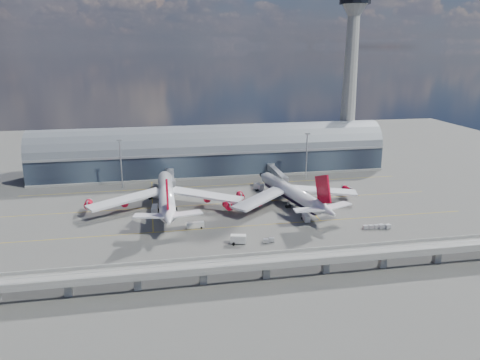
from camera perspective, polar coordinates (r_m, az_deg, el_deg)
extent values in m
plane|color=#474744|center=(201.81, -0.57, -4.65)|extent=(500.00, 500.00, 0.00)
cube|color=gold|center=(192.63, -0.04, -5.68)|extent=(200.00, 0.25, 0.01)
cube|color=gold|center=(220.38, -1.49, -2.85)|extent=(200.00, 0.25, 0.01)
cube|color=gold|center=(248.65, -2.60, -0.66)|extent=(200.00, 0.25, 0.01)
cube|color=gold|center=(227.35, -10.65, -2.53)|extent=(0.25, 80.00, 0.01)
cube|color=gold|center=(237.35, 6.49, -1.56)|extent=(0.25, 80.00, 0.01)
cube|color=#1D2431|center=(273.65, -3.46, 2.39)|extent=(200.00, 28.00, 14.00)
cylinder|color=slate|center=(272.10, -3.48, 3.82)|extent=(200.00, 28.00, 28.00)
cube|color=gray|center=(258.54, -3.09, 3.18)|extent=(200.00, 1.00, 1.20)
cube|color=gray|center=(275.21, -3.44, 1.09)|extent=(200.00, 30.00, 1.20)
cube|color=gray|center=(301.35, 12.68, 2.70)|extent=(18.00, 18.00, 8.00)
cone|color=gray|center=(294.97, 13.17, 10.47)|extent=(10.00, 10.00, 90.00)
cone|color=gray|center=(294.58, 13.78, 19.60)|extent=(16.00, 16.00, 8.00)
cylinder|color=black|center=(294.98, 13.84, 20.57)|extent=(18.00, 18.00, 5.00)
cube|color=gray|center=(150.14, 3.20, -9.93)|extent=(220.00, 8.50, 1.20)
cube|color=gray|center=(146.17, 3.58, -10.21)|extent=(220.00, 0.40, 1.20)
cube|color=gray|center=(153.18, 2.84, -8.92)|extent=(220.00, 0.40, 1.20)
cube|color=gray|center=(148.55, 3.34, -9.95)|extent=(220.00, 0.12, 0.12)
cube|color=gray|center=(151.17, 3.06, -9.47)|extent=(220.00, 0.12, 0.12)
cube|color=gray|center=(150.19, -20.21, -12.24)|extent=(2.20, 2.20, 5.00)
cube|color=gray|center=(147.94, -12.39, -12.02)|extent=(2.20, 2.20, 5.00)
cube|color=gray|center=(148.37, -4.50, -11.59)|extent=(2.20, 2.20, 5.00)
cube|color=gray|center=(151.47, 3.18, -10.95)|extent=(2.20, 2.20, 5.00)
cube|color=gray|center=(157.07, 10.40, -10.18)|extent=(2.20, 2.20, 5.00)
cube|color=gray|center=(164.92, 16.99, -9.33)|extent=(2.20, 2.20, 5.00)
cube|color=gray|center=(174.72, 22.88, -8.46)|extent=(2.20, 2.20, 5.00)
cylinder|color=gray|center=(248.54, -14.30, 1.83)|extent=(0.70, 0.70, 25.00)
cube|color=gray|center=(245.87, -14.50, 4.70)|extent=(3.00, 0.40, 1.00)
cylinder|color=gray|center=(261.56, 8.12, 2.86)|extent=(0.70, 0.70, 25.00)
cube|color=gray|center=(259.02, 8.23, 5.59)|extent=(3.00, 0.40, 1.00)
cylinder|color=white|center=(215.00, -8.99, -1.69)|extent=(7.40, 56.43, 6.80)
cone|color=white|center=(245.11, -9.18, 0.50)|extent=(6.89, 8.57, 6.80)
cone|color=white|center=(183.02, -8.73, -4.56)|extent=(6.94, 12.82, 6.80)
cube|color=red|center=(183.32, -8.87, -1.76)|extent=(0.88, 12.71, 14.07)
cube|color=white|center=(213.77, -13.74, -2.30)|extent=(34.33, 23.31, 2.75)
cube|color=white|center=(214.18, -4.21, -1.84)|extent=(34.15, 23.87, 2.75)
cylinder|color=red|center=(216.42, -13.85, -2.62)|extent=(3.46, 5.35, 3.40)
cylinder|color=red|center=(218.16, -17.99, -2.79)|extent=(3.46, 5.35, 3.40)
cylinder|color=red|center=(216.84, -4.08, -2.14)|extent=(3.46, 5.35, 3.40)
cylinder|color=red|center=(218.93, 0.04, -1.92)|extent=(3.46, 5.35, 3.40)
cylinder|color=gray|center=(235.46, -9.06, -1.40)|extent=(0.53, 0.53, 3.19)
cylinder|color=gray|center=(212.51, -9.82, -3.36)|extent=(0.64, 0.64, 3.19)
cylinder|color=gray|center=(212.59, -7.99, -3.27)|extent=(0.64, 0.64, 3.19)
cylinder|color=black|center=(212.85, -9.81, -3.61)|extent=(2.35, 1.62, 1.59)
cylinder|color=black|center=(212.92, -7.98, -3.52)|extent=(2.35, 1.62, 1.59)
cylinder|color=white|center=(218.64, 6.17, -1.40)|extent=(16.18, 50.57, 6.04)
cone|color=white|center=(242.82, 2.99, 0.43)|extent=(7.62, 9.39, 6.04)
cone|color=white|center=(193.66, 10.47, -3.63)|extent=(8.47, 13.47, 6.04)
cube|color=red|center=(193.70, 10.09, -1.14)|extent=(3.25, 12.35, 13.80)
cube|color=white|center=(210.06, 2.51, -2.29)|extent=(29.50, 26.51, 2.58)
cube|color=white|center=(225.21, 10.07, -1.26)|extent=(32.51, 16.80, 2.58)
cylinder|color=black|center=(219.14, 6.16, -1.82)|extent=(14.24, 45.33, 5.14)
cylinder|color=red|center=(212.20, 2.12, -2.63)|extent=(4.33, 5.78, 3.33)
cylinder|color=red|center=(206.88, -1.54, -3.12)|extent=(4.33, 5.78, 3.33)
cylinder|color=red|center=(227.75, 9.90, -1.56)|extent=(4.33, 5.78, 3.33)
cylinder|color=red|center=(235.59, 12.89, -1.13)|extent=(4.33, 5.78, 3.33)
cylinder|color=gray|center=(235.01, 4.07, -1.28)|extent=(0.52, 0.52, 3.13)
cylinder|color=gray|center=(215.06, 5.88, -2.98)|extent=(0.63, 0.63, 3.13)
cylinder|color=gray|center=(218.17, 7.43, -2.75)|extent=(0.63, 0.63, 3.13)
cylinder|color=black|center=(215.38, 5.87, -3.23)|extent=(2.56, 2.00, 1.56)
cylinder|color=black|center=(218.48, 7.42, -3.00)|extent=(2.56, 2.00, 1.56)
cube|color=gray|center=(247.04, -8.44, 0.32)|extent=(3.00, 24.00, 3.00)
cube|color=gray|center=(235.50, -8.31, -0.45)|extent=(3.60, 3.60, 3.40)
cylinder|color=gray|center=(258.62, -8.56, 1.02)|extent=(4.40, 4.40, 4.00)
cylinder|color=gray|center=(236.50, -8.28, -1.26)|extent=(0.50, 0.50, 3.40)
cylinder|color=black|center=(236.90, -8.26, -1.58)|extent=(1.40, 0.80, 0.80)
cube|color=gray|center=(253.50, 4.56, 0.85)|extent=(3.00, 28.00, 3.00)
cube|color=gray|center=(240.52, 5.43, -0.01)|extent=(3.60, 3.60, 3.40)
cylinder|color=gray|center=(266.58, 3.77, 1.62)|extent=(4.40, 4.40, 4.00)
cylinder|color=gray|center=(241.50, 5.40, -0.80)|extent=(0.50, 0.50, 3.40)
cylinder|color=black|center=(241.89, 5.40, -1.11)|extent=(1.40, 0.80, 0.80)
cube|color=beige|center=(210.44, -10.36, -3.54)|extent=(3.13, 7.79, 2.82)
cylinder|color=black|center=(213.15, -10.40, -3.64)|extent=(2.79, 1.20, 0.98)
cylinder|color=black|center=(208.57, -10.28, -4.08)|extent=(2.79, 1.20, 0.98)
cube|color=beige|center=(175.96, -0.21, -7.19)|extent=(6.20, 3.87, 2.99)
cylinder|color=black|center=(177.17, 0.34, -7.49)|extent=(1.66, 3.03, 1.03)
cylinder|color=black|center=(175.82, -0.77, -7.68)|extent=(1.66, 3.03, 1.03)
cube|color=beige|center=(191.21, -5.45, -5.47)|extent=(7.09, 2.50, 2.26)
cylinder|color=black|center=(191.62, -4.78, -5.73)|extent=(0.94, 2.23, 0.78)
cylinder|color=black|center=(191.57, -6.11, -5.77)|extent=(0.94, 2.23, 0.78)
cube|color=beige|center=(199.94, 8.06, -4.52)|extent=(2.76, 6.19, 2.62)
cylinder|color=black|center=(202.00, 7.84, -4.65)|extent=(2.58, 1.09, 0.91)
cylinder|color=black|center=(198.69, 8.27, -5.02)|extent=(2.58, 1.09, 0.91)
cube|color=beige|center=(240.56, 2.30, -0.80)|extent=(4.48, 6.02, 2.84)
cylinder|color=black|center=(242.57, 2.38, -0.97)|extent=(2.90, 1.99, 0.98)
cylinder|color=black|center=(239.28, 2.23, -1.21)|extent=(2.90, 1.99, 0.98)
cube|color=beige|center=(231.16, -10.40, -1.78)|extent=(6.46, 5.49, 2.69)
cylinder|color=black|center=(232.59, -9.98, -1.96)|extent=(2.24, 2.66, 0.93)
cylinder|color=black|center=(230.45, -10.78, -2.17)|extent=(2.24, 2.66, 0.93)
cube|color=gray|center=(177.23, 3.17, -7.60)|extent=(2.54, 1.96, 0.28)
cube|color=#B8B8BD|center=(176.93, 3.17, -7.38)|extent=(2.15, 1.79, 1.42)
cube|color=gray|center=(178.25, 3.88, -7.47)|extent=(2.54, 1.96, 0.28)
cube|color=#B8B8BD|center=(177.95, 3.89, -7.25)|extent=(2.15, 1.79, 1.42)
cube|color=gray|center=(196.38, 15.03, -5.75)|extent=(2.28, 1.60, 0.27)
cube|color=#B8B8BD|center=(196.12, 15.05, -5.55)|extent=(1.91, 1.49, 1.37)
cube|color=gray|center=(197.26, 15.67, -5.70)|extent=(2.28, 1.60, 0.27)
cube|color=#B8B8BD|center=(197.00, 15.69, -5.50)|extent=(1.91, 1.49, 1.37)
cube|color=gray|center=(198.16, 16.31, -5.65)|extent=(2.28, 1.60, 0.27)
cube|color=#B8B8BD|center=(197.91, 16.33, -5.45)|extent=(1.91, 1.49, 1.37)
cube|color=gray|center=(198.64, 16.80, -5.63)|extent=(2.80, 2.17, 0.31)
cube|color=#B8B8BD|center=(198.34, 16.82, -5.40)|extent=(2.37, 1.98, 1.56)
cube|color=gray|center=(199.36, 17.56, -5.61)|extent=(2.80, 2.17, 0.31)
cube|color=#B8B8BD|center=(199.07, 17.58, -5.39)|extent=(2.37, 1.98, 1.56)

